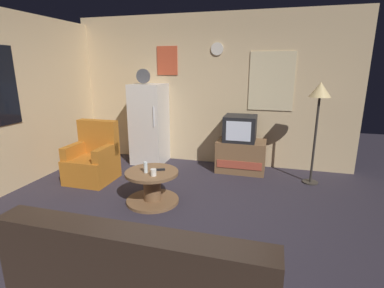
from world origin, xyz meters
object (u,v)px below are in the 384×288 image
at_px(coffee_table, 152,187).
at_px(remote_control, 159,170).
at_px(mug_ceramic_white, 153,172).
at_px(armchair, 93,160).
at_px(fridge, 149,124).
at_px(tv_stand, 241,156).
at_px(standing_lamp, 320,98).
at_px(crt_tv, 240,128).
at_px(wine_glass, 146,167).

height_order(coffee_table, remote_control, remote_control).
xyz_separation_m(mug_ceramic_white, armchair, (-1.34, 0.65, -0.15)).
height_order(fridge, tv_stand, fridge).
distance_m(tv_stand, standing_lamp, 1.60).
distance_m(standing_lamp, mug_ceramic_white, 2.69).
relative_size(fridge, crt_tv, 3.28).
bearing_deg(crt_tv, armchair, -154.61).
xyz_separation_m(wine_glass, mug_ceramic_white, (0.14, -0.08, -0.03)).
xyz_separation_m(wine_glass, remote_control, (0.14, 0.13, -0.06)).
height_order(tv_stand, crt_tv, crt_tv).
relative_size(tv_stand, crt_tv, 1.56).
xyz_separation_m(crt_tv, wine_glass, (-1.04, -1.64, -0.26)).
bearing_deg(remote_control, coffee_table, -169.57).
xyz_separation_m(fridge, armchair, (-0.52, -1.12, -0.42)).
bearing_deg(mug_ceramic_white, crt_tv, 62.32).
relative_size(fridge, tv_stand, 2.11).
bearing_deg(tv_stand, wine_glass, -123.38).
distance_m(coffee_table, armchair, 1.36).
bearing_deg(wine_glass, armchair, 154.49).
bearing_deg(standing_lamp, armchair, -166.65).
relative_size(coffee_table, armchair, 0.75).
height_order(wine_glass, armchair, armchair).
relative_size(fridge, standing_lamp, 1.11).
height_order(standing_lamp, coffee_table, standing_lamp).
xyz_separation_m(crt_tv, remote_control, (-0.90, -1.51, -0.32)).
height_order(fridge, remote_control, fridge).
relative_size(wine_glass, mug_ceramic_white, 1.67).
bearing_deg(wine_glass, coffee_table, 48.24).
xyz_separation_m(tv_stand, armchair, (-2.28, -1.07, 0.06)).
bearing_deg(standing_lamp, fridge, 174.02).
bearing_deg(fridge, tv_stand, -1.70).
distance_m(mug_ceramic_white, remote_control, 0.21).
height_order(standing_lamp, wine_glass, standing_lamp).
distance_m(fridge, armchair, 1.30).
height_order(fridge, crt_tv, fridge).
bearing_deg(crt_tv, mug_ceramic_white, -117.68).
height_order(crt_tv, coffee_table, crt_tv).
xyz_separation_m(crt_tv, armchair, (-2.24, -1.06, -0.44)).
bearing_deg(mug_ceramic_white, armchair, 154.14).
relative_size(fridge, armchair, 1.84).
height_order(coffee_table, armchair, armchair).
relative_size(standing_lamp, mug_ceramic_white, 17.67).
height_order(crt_tv, wine_glass, crt_tv).
relative_size(fridge, mug_ceramic_white, 19.67).
bearing_deg(standing_lamp, tv_stand, 167.61).
height_order(wine_glass, mug_ceramic_white, wine_glass).
xyz_separation_m(tv_stand, wine_glass, (-1.08, -1.64, 0.24)).
bearing_deg(standing_lamp, remote_control, -148.89).
bearing_deg(mug_ceramic_white, wine_glass, 151.30).
relative_size(tv_stand, mug_ceramic_white, 9.33).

